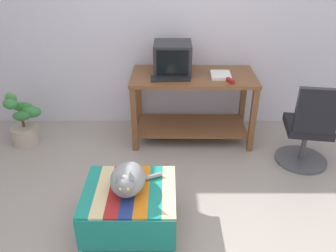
{
  "coord_description": "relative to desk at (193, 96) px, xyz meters",
  "views": [
    {
      "loc": [
        -0.02,
        -1.89,
        2.04
      ],
      "look_at": [
        -0.03,
        0.85,
        0.55
      ],
      "focal_mm": 36.84,
      "sensor_mm": 36.0,
      "label": 1
    }
  ],
  "objects": [
    {
      "name": "tv_monitor",
      "position": [
        -0.22,
        0.06,
        0.41
      ],
      "size": [
        0.4,
        0.39,
        0.33
      ],
      "rotation": [
        0.0,
        0.0,
        -0.01
      ],
      "color": "#28282B",
      "rests_on": "desk"
    },
    {
      "name": "ground_plane",
      "position": [
        -0.25,
        -1.6,
        -0.52
      ],
      "size": [
        14.0,
        14.0,
        0.0
      ],
      "primitive_type": "plane",
      "color": "#9E9389"
    },
    {
      "name": "cat",
      "position": [
        -0.57,
        -1.45,
        -0.04
      ],
      "size": [
        0.38,
        0.4,
        0.27
      ],
      "rotation": [
        0.0,
        0.0,
        -0.01
      ],
      "color": "gray",
      "rests_on": "ottoman_with_blanket"
    },
    {
      "name": "potted_plant",
      "position": [
        -1.87,
        -0.12,
        -0.29
      ],
      "size": [
        0.38,
        0.31,
        0.59
      ],
      "color": "#B7A893",
      "rests_on": "ground_plane"
    },
    {
      "name": "ottoman_with_blanket",
      "position": [
        -0.57,
        -1.44,
        -0.33
      ],
      "size": [
        0.7,
        0.63,
        0.37
      ],
      "color": "#4C4238",
      "rests_on": "ground_plane"
    },
    {
      "name": "back_wall",
      "position": [
        -0.25,
        0.45,
        0.78
      ],
      "size": [
        8.0,
        0.1,
        2.6
      ],
      "primitive_type": "cube",
      "color": "silver",
      "rests_on": "ground_plane"
    },
    {
      "name": "keyboard",
      "position": [
        -0.25,
        -0.14,
        0.26
      ],
      "size": [
        0.41,
        0.17,
        0.02
      ],
      "primitive_type": "cube",
      "rotation": [
        0.0,
        0.0,
        0.05
      ],
      "color": "black",
      "rests_on": "desk"
    },
    {
      "name": "office_chair",
      "position": [
        1.11,
        -0.56,
        -0.13
      ],
      "size": [
        0.52,
        0.52,
        0.89
      ],
      "rotation": [
        0.0,
        0.0,
        2.99
      ],
      "color": "#4C4C51",
      "rests_on": "ground_plane"
    },
    {
      "name": "stapler",
      "position": [
        0.36,
        -0.23,
        0.26
      ],
      "size": [
        0.08,
        0.12,
        0.04
      ],
      "primitive_type": "cube",
      "rotation": [
        0.0,
        0.0,
        0.4
      ],
      "color": "#A31E1E",
      "rests_on": "desk"
    },
    {
      "name": "book",
      "position": [
        0.28,
        -0.05,
        0.26
      ],
      "size": [
        0.22,
        0.26,
        0.03
      ],
      "primitive_type": "cube",
      "rotation": [
        0.0,
        0.0,
        -0.04
      ],
      "color": "white",
      "rests_on": "desk"
    },
    {
      "name": "desk",
      "position": [
        0.0,
        0.0,
        0.0
      ],
      "size": [
        1.33,
        0.67,
        0.77
      ],
      "rotation": [
        0.0,
        0.0,
        -0.01
      ],
      "color": "brown",
      "rests_on": "ground_plane"
    }
  ]
}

